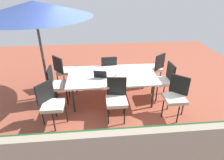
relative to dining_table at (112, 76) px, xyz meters
The scene contains 13 objects.
ground_plane 0.70m from the dining_table, ahead, with size 10.00×10.00×0.02m, color #9E4C38.
dining_table is the anchor object (origin of this frame).
patio_umbrella 2.36m from the dining_table, ahead, with size 2.61×2.61×2.48m.
chair_northeast 1.63m from the dining_table, 30.18° to the left, with size 0.58×0.58×0.98m.
chair_west 1.40m from the dining_table, behind, with size 0.47×0.46×0.98m.
chair_southeast 1.60m from the dining_table, 32.01° to the right, with size 0.59×0.59×0.98m.
chair_southwest 1.60m from the dining_table, 150.06° to the right, with size 0.58×0.58×0.98m.
chair_south 0.77m from the dining_table, 87.93° to the right, with size 0.46×0.47×0.98m.
chair_north 0.78m from the dining_table, 92.20° to the left, with size 0.47×0.48×0.98m.
chair_northwest 1.61m from the dining_table, 150.08° to the left, with size 0.58×0.59×0.98m.
chair_east 1.40m from the dining_table, ahead, with size 0.46×0.46×0.98m.
laptop 0.32m from the dining_table, 18.56° to the left, with size 0.37×0.31×0.21m.
cup 0.15m from the dining_table, 152.70° to the left, with size 0.07×0.07×0.08m, color white.
Camera 1 is at (0.41, 4.32, 2.90)m, focal length 30.56 mm.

